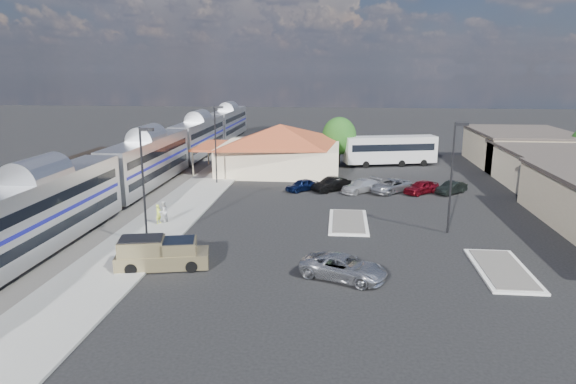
# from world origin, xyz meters

# --- Properties ---
(ground) EXTENTS (280.00, 280.00, 0.00)m
(ground) POSITION_xyz_m (0.00, 0.00, 0.00)
(ground) COLOR black
(ground) RESTS_ON ground
(railbed) EXTENTS (16.00, 100.00, 0.12)m
(railbed) POSITION_xyz_m (-21.00, 8.00, 0.06)
(railbed) COLOR #4C4944
(railbed) RESTS_ON ground
(platform) EXTENTS (5.50, 92.00, 0.18)m
(platform) POSITION_xyz_m (-12.00, 6.00, 0.09)
(platform) COLOR gray
(platform) RESTS_ON ground
(passenger_train) EXTENTS (3.00, 104.00, 5.55)m
(passenger_train) POSITION_xyz_m (-18.00, 13.26, 2.87)
(passenger_train) COLOR silver
(passenger_train) RESTS_ON ground
(freight_cars) EXTENTS (2.80, 46.00, 4.00)m
(freight_cars) POSITION_xyz_m (-24.00, 10.30, 1.93)
(freight_cars) COLOR black
(freight_cars) RESTS_ON ground
(station_depot) EXTENTS (18.35, 12.24, 6.20)m
(station_depot) POSITION_xyz_m (-4.56, 24.00, 3.13)
(station_depot) COLOR beige
(station_depot) RESTS_ON ground
(traffic_island_south) EXTENTS (3.30, 7.50, 0.21)m
(traffic_island_south) POSITION_xyz_m (4.00, 2.00, 0.10)
(traffic_island_south) COLOR silver
(traffic_island_south) RESTS_ON ground
(traffic_island_north) EXTENTS (3.30, 7.50, 0.21)m
(traffic_island_north) POSITION_xyz_m (14.00, -8.00, 0.10)
(traffic_island_north) COLOR silver
(traffic_island_north) RESTS_ON ground
(lamp_plat_s) EXTENTS (1.08, 0.25, 9.00)m
(lamp_plat_s) POSITION_xyz_m (-10.90, -6.00, 5.34)
(lamp_plat_s) COLOR black
(lamp_plat_s) RESTS_ON ground
(lamp_plat_n) EXTENTS (1.08, 0.25, 9.00)m
(lamp_plat_n) POSITION_xyz_m (-10.90, 16.00, 5.34)
(lamp_plat_n) COLOR black
(lamp_plat_n) RESTS_ON ground
(lamp_lot) EXTENTS (1.08, 0.25, 9.00)m
(lamp_lot) POSITION_xyz_m (12.10, 0.00, 5.34)
(lamp_lot) COLOR black
(lamp_lot) RESTS_ON ground
(tree_depot) EXTENTS (4.71, 4.71, 6.63)m
(tree_depot) POSITION_xyz_m (3.00, 30.00, 4.02)
(tree_depot) COLOR #382314
(tree_depot) RESTS_ON ground
(pickup_truck) EXTENTS (6.38, 3.49, 2.09)m
(pickup_truck) POSITION_xyz_m (-8.50, -9.70, 0.99)
(pickup_truck) COLOR #92835A
(pickup_truck) RESTS_ON ground
(suv) EXTENTS (6.10, 4.45, 1.54)m
(suv) POSITION_xyz_m (3.54, -10.33, 0.77)
(suv) COLOR #A6A9AE
(suv) RESTS_ON ground
(coach_bus) EXTENTS (12.89, 5.74, 4.04)m
(coach_bus) POSITION_xyz_m (10.04, 29.99, 2.33)
(coach_bus) COLOR white
(coach_bus) RESTS_ON ground
(person_a) EXTENTS (0.56, 0.70, 1.67)m
(person_a) POSITION_xyz_m (-12.10, -0.38, 1.02)
(person_a) COLOR #C2D442
(person_a) RESTS_ON platform
(person_b) EXTENTS (0.99, 1.11, 1.88)m
(person_b) POSITION_xyz_m (-11.81, -0.06, 1.12)
(person_b) COLOR silver
(person_b) RESTS_ON platform
(parked_car_a) EXTENTS (3.87, 3.72, 1.31)m
(parked_car_a) POSITION_xyz_m (-0.90, 13.57, 0.65)
(parked_car_a) COLOR #0B163A
(parked_car_a) RESTS_ON ground
(parked_car_b) EXTENTS (4.44, 4.25, 1.50)m
(parked_car_b) POSITION_xyz_m (2.30, 13.87, 0.75)
(parked_car_b) COLOR black
(parked_car_b) RESTS_ON ground
(parked_car_c) EXTENTS (4.99, 4.71, 1.42)m
(parked_car_c) POSITION_xyz_m (5.50, 13.57, 0.71)
(parked_car_c) COLOR silver
(parked_car_c) RESTS_ON ground
(parked_car_d) EXTENTS (5.44, 5.40, 1.46)m
(parked_car_d) POSITION_xyz_m (8.70, 13.87, 0.73)
(parked_car_d) COLOR gray
(parked_car_d) RESTS_ON ground
(parked_car_e) EXTENTS (4.35, 4.09, 1.45)m
(parked_car_e) POSITION_xyz_m (11.90, 13.57, 0.73)
(parked_car_e) COLOR maroon
(parked_car_e) RESTS_ON ground
(parked_car_f) EXTENTS (3.84, 3.79, 1.32)m
(parked_car_f) POSITION_xyz_m (15.10, 13.87, 0.66)
(parked_car_f) COLOR black
(parked_car_f) RESTS_ON ground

